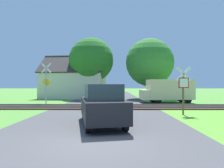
{
  "coord_description": "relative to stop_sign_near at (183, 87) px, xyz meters",
  "views": [
    {
      "loc": [
        0.65,
        -6.14,
        1.78
      ],
      "look_at": [
        0.5,
        9.89,
        1.8
      ],
      "focal_mm": 32.0,
      "sensor_mm": 36.0,
      "label": 1
    }
  ],
  "objects": [
    {
      "name": "ground_plane",
      "position": [
        -4.68,
        -5.45,
        -1.64
      ],
      "size": [
        160.0,
        160.0,
        0.0
      ],
      "primitive_type": "plane",
      "color": "#4C8433"
    },
    {
      "name": "road_asphalt",
      "position": [
        -4.68,
        -3.45,
        -1.64
      ],
      "size": [
        7.7,
        80.0,
        0.01
      ],
      "primitive_type": "cube",
      "color": "#424244",
      "rests_on": "ground"
    },
    {
      "name": "tree_right",
      "position": [
        0.39,
        13.1,
        2.83
      ],
      "size": [
        5.88,
        5.88,
        7.42
      ],
      "color": "#513823",
      "rests_on": "ground"
    },
    {
      "name": "parked_car",
      "position": [
        -4.55,
        -2.92,
        -0.75
      ],
      "size": [
        2.4,
        4.24,
        1.78
      ],
      "rotation": [
        0.0,
        0.0,
        0.2
      ],
      "color": "black",
      "rests_on": "ground"
    },
    {
      "name": "tree_center",
      "position": [
        -6.86,
        13.29,
        3.15
      ],
      "size": [
        5.53,
        5.53,
        7.56
      ],
      "color": "#513823",
      "rests_on": "ground"
    },
    {
      "name": "house",
      "position": [
        -9.17,
        14.5,
        0.19
      ],
      "size": [
        8.46,
        6.55,
        5.58
      ],
      "rotation": [
        0.0,
        0.0,
        -0.08
      ],
      "color": "beige",
      "rests_on": "ground"
    },
    {
      "name": "crossing_sign_far",
      "position": [
        -9.92,
        5.64,
        0.41
      ],
      "size": [
        0.88,
        0.13,
        3.63
      ],
      "rotation": [
        0.0,
        0.0,
        0.02
      ],
      "color": "#9E9EA5",
      "rests_on": "ground"
    },
    {
      "name": "mail_truck",
      "position": [
        1.17,
        7.57,
        -0.4
      ],
      "size": [
        5.04,
        2.25,
        2.24
      ],
      "rotation": [
        0.0,
        0.0,
        1.65
      ],
      "color": "beige",
      "rests_on": "ground"
    },
    {
      "name": "rail_track",
      "position": [
        -4.68,
        3.44,
        -1.59
      ],
      "size": [
        60.0,
        2.6,
        0.22
      ],
      "color": "#422D1E",
      "rests_on": "ground"
    },
    {
      "name": "stop_sign_near",
      "position": [
        0.0,
        0.0,
        0.0
      ],
      "size": [
        0.88,
        0.16,
        2.8
      ],
      "rotation": [
        0.0,
        0.0,
        3.21
      ],
      "color": "brown",
      "rests_on": "ground"
    }
  ]
}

